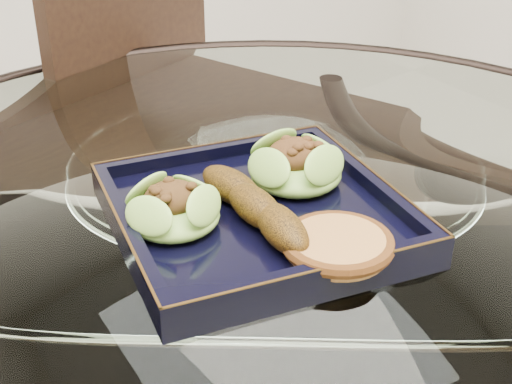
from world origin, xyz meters
TOP-DOWN VIEW (x-y plane):
  - dining_table at (-0.00, -0.00)m, footprint 1.13×1.13m
  - dining_chair at (0.11, 0.47)m, footprint 0.51×0.51m
  - navy_plate at (-0.05, -0.04)m, footprint 0.31×0.31m
  - lettuce_wrap_left at (-0.13, -0.03)m, footprint 0.09×0.09m
  - lettuce_wrap_right at (0.02, -0.02)m, footprint 0.12×0.12m
  - roasted_plantain at (-0.06, -0.06)m, footprint 0.04×0.17m
  - crumb_patty at (-0.03, -0.15)m, footprint 0.12×0.12m

SIDE VIEW (x-z plane):
  - dining_chair at x=0.11m, z-range 0.05..0.94m
  - dining_table at x=0.00m, z-range 0.21..0.98m
  - navy_plate at x=-0.05m, z-range 0.76..0.78m
  - crumb_patty at x=-0.03m, z-range 0.78..0.80m
  - lettuce_wrap_left at x=-0.13m, z-range 0.78..0.81m
  - roasted_plantain at x=-0.06m, z-range 0.78..0.81m
  - lettuce_wrap_right at x=0.02m, z-range 0.78..0.82m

